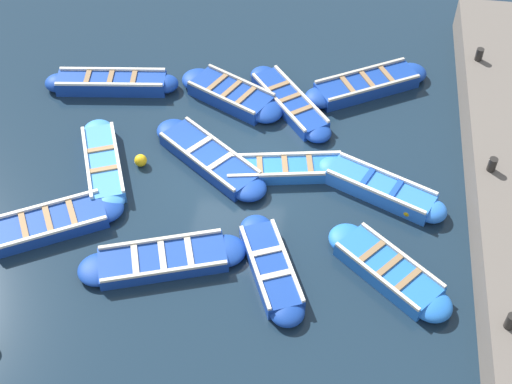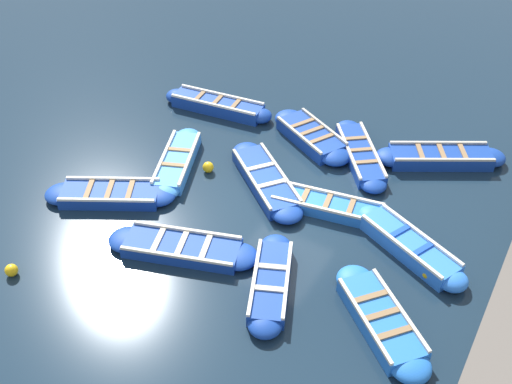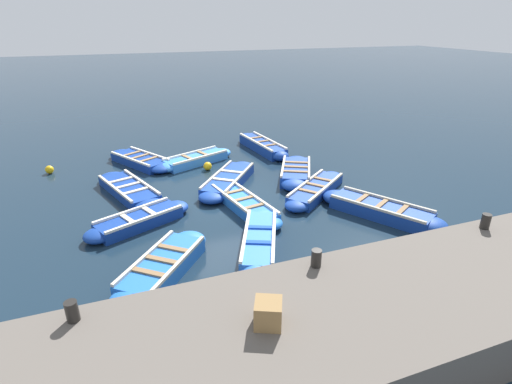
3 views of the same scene
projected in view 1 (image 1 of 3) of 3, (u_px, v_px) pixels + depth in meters
The scene contains 18 objects.
ground_plane at pixel (233, 173), 17.89m from camera, with size 120.00×120.00×0.00m, color #162838.
boat_mid_row at pixel (380, 189), 17.24m from camera, with size 3.39×2.04×0.47m.
boat_inner_gap at pixel (388, 271), 15.59m from camera, with size 3.09×2.78×0.43m.
boat_broadside at pixel (231, 95), 19.67m from camera, with size 3.33×2.33×0.45m.
boat_centre at pixel (112, 83), 20.01m from camera, with size 3.82×1.17×0.47m.
boat_drifting at pixel (271, 268), 15.67m from camera, with size 1.96×3.18×0.39m.
boat_stern_in at pixel (49, 224), 16.54m from camera, with size 3.52×2.53×0.38m.
boat_alongside at pixel (367, 85), 19.98m from camera, with size 3.67×2.63×0.44m.
boat_far_corner at pixel (285, 169), 17.76m from camera, with size 3.75×1.39×0.37m.
boat_near_quay at pixel (163, 260), 15.84m from camera, with size 3.86×2.08×0.36m.
boat_bow_out at pixel (103, 164), 17.88m from camera, with size 2.00×3.43×0.39m.
boat_outer_right at pixel (289, 102), 19.51m from camera, with size 2.78×3.27×0.38m.
boat_outer_left at pixel (210, 158), 18.01m from camera, with size 3.51×2.99×0.40m.
bollard_north at pixel (511, 321), 13.56m from camera, with size 0.20×0.20×0.35m, color black.
bollard_mid_north at pixel (492, 164), 16.44m from camera, with size 0.20×0.20×0.35m, color black.
bollard_mid_south at pixel (479, 54), 19.32m from camera, with size 0.20×0.20×0.35m, color black.
buoy_orange_near at pixel (141, 160), 17.97m from camera, with size 0.32×0.32×0.32m, color #EAB214.
buoy_white_drifting at pixel (409, 211), 16.82m from camera, with size 0.32×0.32×0.32m, color #EAB214.
Camera 1 is at (2.34, -12.31, 12.78)m, focal length 50.00 mm.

